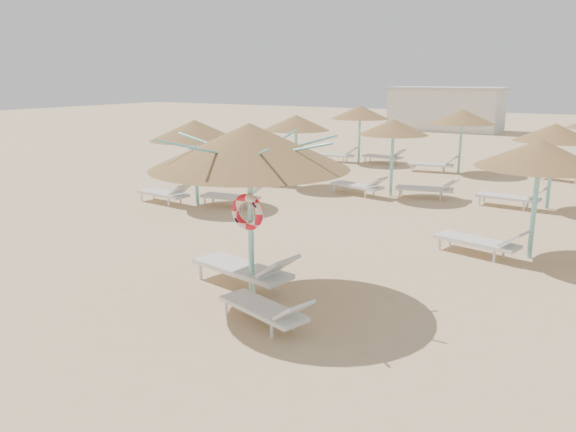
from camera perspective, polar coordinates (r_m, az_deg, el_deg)
The scene contains 6 objects.
ground at distance 11.20m, azimuth -4.27°, elevation -7.14°, with size 120.00×120.00×0.00m, color tan.
main_palapa at distance 10.09m, azimuth -3.92°, elevation 7.05°, with size 3.61×3.61×3.24m.
lounger_main_a at distance 10.97m, azimuth -4.16°, elevation -5.34°, with size 2.42×1.11×0.85m.
lounger_main_b at distance 9.35m, azimuth -2.11°, elevation -9.40°, with size 1.92×1.05×0.67m.
palapa_field at distance 19.53m, azimuth 20.18°, elevation 8.06°, with size 19.24×14.20×2.71m.
service_hut at distance 45.21m, azimuth 15.78°, elevation 10.46°, with size 8.40×4.40×3.25m.
Camera 1 is at (6.09, -8.50, 4.03)m, focal length 35.00 mm.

